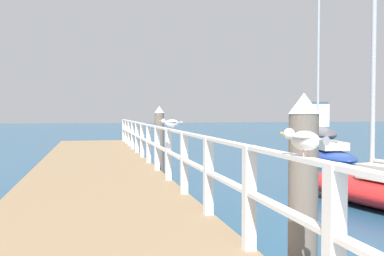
{
  "coord_description": "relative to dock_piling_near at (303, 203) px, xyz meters",
  "views": [
    {
      "loc": [
        -0.11,
        -0.16,
        1.94
      ],
      "look_at": [
        2.36,
        10.22,
        1.55
      ],
      "focal_mm": 39.86,
      "sensor_mm": 36.0,
      "label": 1
    }
  ],
  "objects": [
    {
      "name": "pier_deck",
      "position": [
        -1.86,
        7.53,
        -0.82
      ],
      "size": [
        3.12,
        22.09,
        0.52
      ],
      "primitive_type": "cube",
      "color": "#846B4C",
      "rests_on": "ground_plane"
    },
    {
      "name": "pier_railing",
      "position": [
        -0.38,
        7.53,
        0.11
      ],
      "size": [
        0.12,
        20.61,
        1.09
      ],
      "color": "white",
      "rests_on": "pier_deck"
    },
    {
      "name": "boat_5",
      "position": [
        3.86,
        3.86,
        -0.7
      ],
      "size": [
        2.41,
        4.98,
        6.03
      ],
      "rotation": [
        0.0,
        0.0,
        0.2
      ],
      "color": "red",
      "rests_on": "ground_plane"
    },
    {
      "name": "seagull_foreground",
      "position": [
        -0.38,
        -0.73,
        0.66
      ],
      "size": [
        0.23,
        0.47,
        0.21
      ],
      "rotation": [
        0.0,
        0.0,
        0.29
      ],
      "color": "white",
      "rests_on": "pier_railing"
    },
    {
      "name": "seagull_background",
      "position": [
        -0.39,
        4.74,
        0.66
      ],
      "size": [
        0.48,
        0.19,
        0.21
      ],
      "rotation": [
        0.0,
        0.0,
        1.63
      ],
      "color": "white",
      "rests_on": "pier_railing"
    },
    {
      "name": "dock_piling_near",
      "position": [
        0.0,
        0.0,
        0.0
      ],
      "size": [
        0.29,
        0.29,
        2.13
      ],
      "color": "#6B6056",
      "rests_on": "ground_plane"
    },
    {
      "name": "dock_piling_far",
      "position": [
        0.0,
        8.77,
        0.0
      ],
      "size": [
        0.29,
        0.29,
        2.13
      ],
      "color": "#6B6056",
      "rests_on": "ground_plane"
    },
    {
      "name": "boat_4",
      "position": [
        13.63,
        23.72,
        -0.18
      ],
      "size": [
        4.68,
        8.05,
        2.68
      ],
      "rotation": [
        0.0,
        0.0,
        -0.34
      ],
      "color": "#4C4C51",
      "rests_on": "ground_plane"
    },
    {
      "name": "boat_2",
      "position": [
        7.11,
        11.88,
        -0.72
      ],
      "size": [
        2.53,
        5.8,
        7.61
      ],
      "rotation": [
        0.0,
        0.0,
        -0.15
      ],
      "color": "navy",
      "rests_on": "ground_plane"
    }
  ]
}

